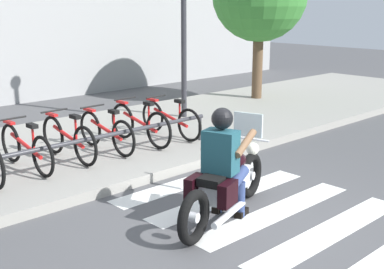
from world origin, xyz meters
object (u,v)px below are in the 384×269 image
(rider, at_px, (223,157))
(bicycle_5, at_px, (140,124))
(motorcycle, at_px, (226,183))
(bicycle_3, at_px, (68,139))
(bicycle_4, at_px, (106,132))
(bicycle_6, at_px, (170,119))
(bike_rack, at_px, (86,141))
(bicycle_2, at_px, (26,148))

(rider, bearing_deg, bicycle_5, 70.75)
(motorcycle, bearing_deg, bicycle_3, 98.09)
(motorcycle, height_order, bicycle_4, motorcycle)
(rider, bearing_deg, bicycle_4, 83.37)
(rider, xyz_separation_m, bicycle_5, (1.08, 3.10, -0.31))
(bicycle_4, bearing_deg, bicycle_6, 0.02)
(bicycle_3, xyz_separation_m, bike_rack, (0.00, -0.55, 0.07))
(bicycle_4, distance_m, bike_rack, 0.91)
(rider, height_order, bicycle_5, rider)
(bicycle_2, distance_m, bicycle_4, 1.45)
(bicycle_5, distance_m, bicycle_6, 0.72)
(motorcycle, xyz_separation_m, bike_rack, (-0.44, 2.53, 0.11))
(bike_rack, bearing_deg, bicycle_5, 20.96)
(bicycle_4, height_order, bicycle_5, bicycle_5)
(rider, bearing_deg, bicycle_2, 109.29)
(bicycle_6, distance_m, bike_rack, 2.24)
(motorcycle, relative_size, bicycle_2, 1.31)
(bicycle_4, xyz_separation_m, bicycle_5, (0.72, -0.00, 0.02))
(bicycle_6, bearing_deg, bike_rack, -165.65)
(bicycle_2, xyz_separation_m, bike_rack, (0.72, -0.55, 0.08))
(bicycle_6, relative_size, bike_rack, 0.34)
(bicycle_4, distance_m, bicycle_6, 1.45)
(motorcycle, bearing_deg, bicycle_5, 71.88)
(bicycle_6, bearing_deg, bicycle_3, -179.98)
(rider, bearing_deg, bicycle_6, 59.79)
(bicycle_5, xyz_separation_m, bicycle_6, (0.72, 0.00, -0.02))
(bicycle_2, bearing_deg, bicycle_6, 0.00)
(motorcycle, bearing_deg, bicycle_2, 110.64)
(bicycle_5, bearing_deg, bicycle_2, 179.98)
(bicycle_4, height_order, bicycle_6, bicycle_4)
(motorcycle, xyz_separation_m, bicycle_4, (0.29, 3.08, 0.04))
(bicycle_3, height_order, bicycle_4, bicycle_3)
(rider, xyz_separation_m, bicycle_3, (-0.36, 3.10, -0.32))
(bike_rack, bearing_deg, motorcycle, -80.17)
(bicycle_4, height_order, bike_rack, bicycle_4)
(bicycle_5, bearing_deg, bike_rack, -159.04)
(rider, distance_m, bicycle_4, 3.14)
(bicycle_3, distance_m, bicycle_6, 2.17)
(bicycle_2, height_order, bicycle_3, bicycle_3)
(bicycle_2, height_order, bicycle_6, bicycle_2)
(motorcycle, height_order, rider, rider)
(bicycle_5, bearing_deg, motorcycle, -108.12)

